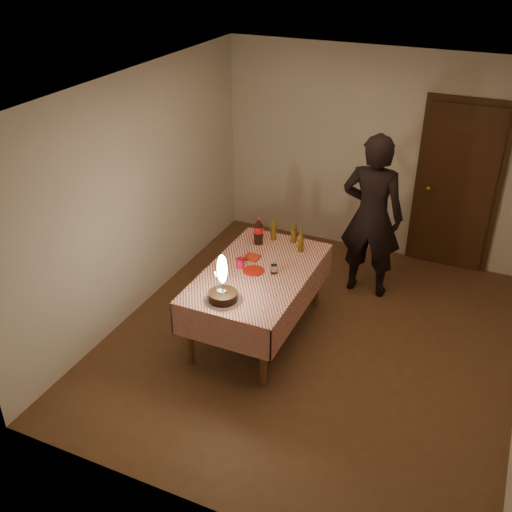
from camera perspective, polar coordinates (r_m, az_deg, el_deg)
name	(u,v)px	position (r m, az deg, el deg)	size (l,w,h in m)	color
ground	(312,340)	(6.34, 5.32, -8.02)	(4.00, 4.50, 0.01)	brown
room_shell	(326,192)	(5.56, 6.69, 6.04)	(4.04, 4.54, 2.62)	beige
dining_table	(258,280)	(6.08, 0.19, -2.28)	(1.02, 1.72, 0.75)	brown
birthday_cake	(223,289)	(5.53, -3.18, -3.19)	(0.34, 0.34, 0.48)	white
red_plate	(254,271)	(6.03, -0.24, -1.41)	(0.22, 0.22, 0.01)	#AD1A0C
red_cup	(240,263)	(6.08, -1.53, -0.66)	(0.08, 0.08, 0.10)	#AC0B26
clear_cup	(274,269)	(5.98, 1.72, -1.25)	(0.07, 0.07, 0.09)	silver
napkin_stack	(252,257)	(6.25, -0.36, -0.14)	(0.15, 0.15, 0.02)	#AC2713
cola_bottle	(259,231)	(6.48, 0.24, 2.41)	(0.10, 0.10, 0.32)	black
amber_bottle_left	(274,230)	(6.58, 1.68, 2.52)	(0.06, 0.06, 0.25)	#563D0E
amber_bottle_right	(301,241)	(6.36, 4.28, 1.42)	(0.06, 0.06, 0.25)	#563D0E
amber_bottle_mid	(294,232)	(6.54, 3.63, 2.26)	(0.06, 0.06, 0.25)	#563D0E
photographer	(372,216)	(6.80, 10.97, 3.74)	(0.70, 0.48, 1.91)	black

